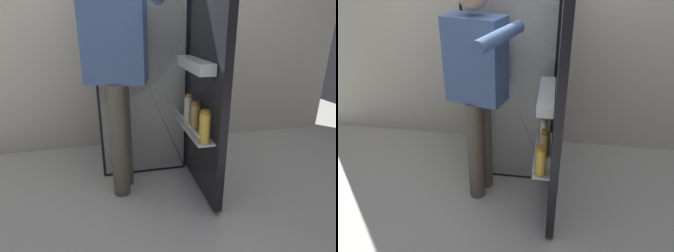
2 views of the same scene
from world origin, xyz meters
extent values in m
plane|color=silver|center=(0.00, 0.00, 0.00)|extent=(6.46, 6.46, 0.00)
cube|color=silver|center=(0.00, 0.95, 1.34)|extent=(4.40, 0.10, 2.69)
cube|color=black|center=(0.00, 0.58, 0.83)|extent=(0.69, 0.65, 1.65)
cube|color=white|center=(0.00, 0.25, 0.83)|extent=(0.65, 0.01, 1.61)
cube|color=white|center=(0.00, 0.30, 0.89)|extent=(0.61, 0.09, 0.01)
cube|color=black|center=(0.37, -0.08, 0.84)|extent=(0.05, 0.67, 1.62)
cube|color=white|center=(0.29, -0.08, 0.49)|extent=(0.11, 0.59, 0.01)
cylinder|color=silver|center=(0.24, -0.08, 0.55)|extent=(0.01, 0.56, 0.01)
cube|color=white|center=(0.29, -0.08, 0.93)|extent=(0.10, 0.50, 0.07)
cylinder|color=#EDE5CC|center=(0.29, 0.01, 0.59)|extent=(0.06, 0.06, 0.20)
cylinder|color=#B78933|center=(0.29, 0.01, 0.71)|extent=(0.04, 0.04, 0.02)
cylinder|color=gold|center=(0.29, -0.33, 0.59)|extent=(0.07, 0.07, 0.19)
cylinder|color=#BC8419|center=(0.29, -0.33, 0.69)|extent=(0.06, 0.06, 0.02)
cylinder|color=tan|center=(0.30, -0.11, 0.58)|extent=(0.06, 0.06, 0.18)
cylinder|color=#996623|center=(0.30, -0.11, 0.68)|extent=(0.05, 0.05, 0.02)
cylinder|color=gold|center=(0.17, 0.30, 0.93)|extent=(0.10, 0.10, 0.08)
cylinder|color=#665B4C|center=(-0.18, 0.12, 0.41)|extent=(0.12, 0.12, 0.81)
cylinder|color=#665B4C|center=(-0.22, -0.01, 0.41)|extent=(0.12, 0.12, 0.81)
cube|color=#4C6BA3|center=(-0.20, 0.05, 1.10)|extent=(0.43, 0.32, 0.58)
cylinder|color=#4C6BA3|center=(-0.14, 0.24, 1.08)|extent=(0.08, 0.08, 0.54)
cylinder|color=#4C6BA3|center=(0.01, -0.21, 1.33)|extent=(0.22, 0.54, 0.08)
camera|label=1|loc=(-0.27, -1.78, 1.17)|focal=29.18mm
camera|label=2|loc=(0.33, -2.04, 1.79)|focal=35.45mm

